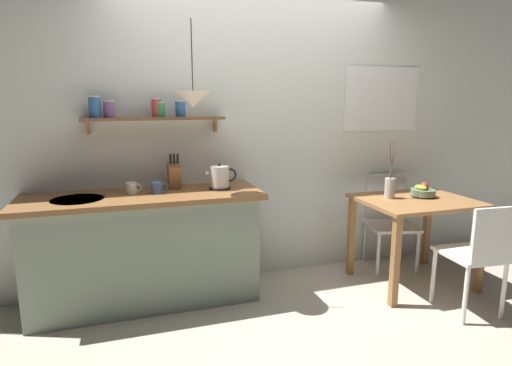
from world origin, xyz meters
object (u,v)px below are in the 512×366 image
dining_table (415,213)px  coffee_mug_spare (157,187)px  knife_block (174,175)px  electric_kettle (220,178)px  twig_vase (390,187)px  coffee_mug_by_sink (132,188)px  pendant_lamp (193,99)px  dining_chair_near (478,253)px  dining_chair_far (389,217)px  fruit_bowl (423,191)px

dining_table → coffee_mug_spare: (-2.17, 0.31, 0.30)m
knife_block → electric_kettle: bearing=-21.4°
dining_table → twig_vase: 0.32m
coffee_mug_by_sink → coffee_mug_spare: bearing=-13.8°
electric_kettle → coffee_mug_spare: bearing=-178.8°
coffee_mug_spare → pendant_lamp: pendant_lamp is taller
dining_chair_near → pendant_lamp: pendant_lamp is taller
dining_chair_far → coffee_mug_spare: 2.26m
dining_chair_far → electric_kettle: (-1.71, -0.11, 0.50)m
dining_table → knife_block: size_ratio=3.27×
knife_block → coffee_mug_spare: 0.22m
twig_vase → knife_block: size_ratio=1.74×
twig_vase → coffee_mug_spare: 1.98m
dining_table → dining_chair_far: size_ratio=1.05×
dining_chair_far → electric_kettle: bearing=-176.3°
dining_chair_near → coffee_mug_spare: 2.47m
fruit_bowl → dining_chair_far: bearing=100.4°
dining_chair_far → pendant_lamp: pendant_lamp is taller
fruit_bowl → knife_block: (-2.13, 0.40, 0.19)m
dining_chair_far → fruit_bowl: (0.07, -0.38, 0.33)m
dining_table → electric_kettle: bearing=169.2°
knife_block → coffee_mug_spare: size_ratio=2.24×
fruit_bowl → knife_block: 2.17m
dining_chair_far → twig_vase: twig_vase is taller
coffee_mug_by_sink → pendant_lamp: bearing=-20.4°
dining_chair_near → coffee_mug_spare: coffee_mug_spare is taller
fruit_bowl → twig_vase: bearing=172.1°
twig_vase → fruit_bowl: bearing=-7.9°
fruit_bowl → twig_vase: size_ratio=0.42×
knife_block → coffee_mug_spare: (-0.15, -0.15, -0.07)m
electric_kettle → knife_block: (-0.35, 0.14, 0.02)m
twig_vase → knife_block: bearing=168.8°
coffee_mug_spare → fruit_bowl: bearing=-6.4°
dining_table → electric_kettle: electric_kettle is taller
twig_vase → dining_table: bearing=-25.4°
dining_table → fruit_bowl: (0.11, 0.05, 0.18)m
dining_chair_near → twig_vase: 0.87m
dining_chair_far → knife_block: size_ratio=3.10×
electric_kettle → twig_vase: bearing=-8.6°
twig_vase → knife_block: (-1.81, 0.36, 0.15)m
twig_vase → coffee_mug_spare: size_ratio=3.91×
dining_chair_near → electric_kettle: 2.05m
dining_table → electric_kettle: 1.73m
coffee_mug_by_sink → knife_block: bearing=16.6°
dining_chair_far → coffee_mug_by_sink: 2.44m
dining_table → dining_chair_far: 0.46m
coffee_mug_by_sink → coffee_mug_spare: size_ratio=0.93×
dining_table → knife_block: (-2.02, 0.46, 0.37)m
twig_vase → dining_chair_near: bearing=-69.3°
twig_vase → coffee_mug_by_sink: 2.17m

